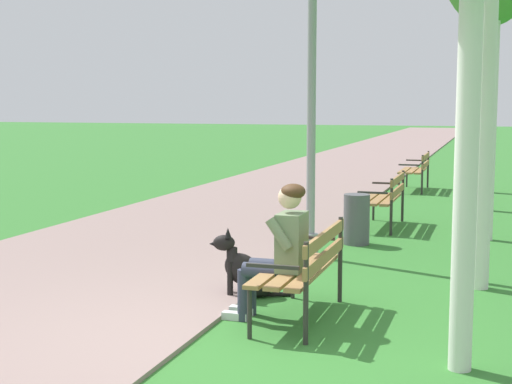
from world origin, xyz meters
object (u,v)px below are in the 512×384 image
(person_seated_on_near_bench, at_px, (280,247))
(lamp_post_near, at_px, (312,70))
(dog_black, at_px, (247,272))
(park_bench_near, at_px, (305,264))
(park_bench_mid, at_px, (386,195))
(litter_bin, at_px, (357,219))
(park_bench_far, at_px, (417,168))

(person_seated_on_near_bench, height_order, lamp_post_near, lamp_post_near)
(person_seated_on_near_bench, height_order, dog_black, person_seated_on_near_bench)
(park_bench_near, xyz_separation_m, person_seated_on_near_bench, (-0.21, -0.10, 0.17))
(park_bench_mid, distance_m, litter_bin, 1.55)
(person_seated_on_near_bench, bearing_deg, lamp_post_near, 98.30)
(person_seated_on_near_bench, distance_m, lamp_post_near, 3.33)
(lamp_post_near, bearing_deg, dog_black, -93.31)
(lamp_post_near, relative_size, litter_bin, 6.52)
(park_bench_far, distance_m, lamp_post_near, 8.02)
(park_bench_mid, relative_size, person_seated_on_near_bench, 1.20)
(park_bench_mid, height_order, litter_bin, park_bench_mid)
(litter_bin, bearing_deg, park_bench_far, 88.90)
(park_bench_mid, height_order, person_seated_on_near_bench, person_seated_on_near_bench)
(park_bench_far, distance_m, dog_black, 9.97)
(park_bench_near, bearing_deg, dog_black, 141.58)
(park_bench_far, relative_size, person_seated_on_near_bench, 1.20)
(park_bench_near, height_order, litter_bin, park_bench_near)
(park_bench_near, xyz_separation_m, litter_bin, (-0.22, 3.78, -0.16))
(park_bench_far, height_order, dog_black, park_bench_far)
(person_seated_on_near_bench, xyz_separation_m, litter_bin, (-0.01, 3.88, -0.33))
(park_bench_mid, xyz_separation_m, park_bench_far, (-0.05, 5.23, 0.00))
(park_bench_mid, distance_m, dog_black, 4.77)
(park_bench_far, height_order, lamp_post_near, lamp_post_near)
(park_bench_mid, bearing_deg, park_bench_near, -89.64)
(litter_bin, bearing_deg, lamp_post_near, -111.58)
(park_bench_near, relative_size, park_bench_mid, 1.00)
(lamp_post_near, height_order, litter_bin, lamp_post_near)
(dog_black, bearing_deg, park_bench_near, -38.42)
(park_bench_near, relative_size, person_seated_on_near_bench, 1.20)
(park_bench_far, height_order, person_seated_on_near_bench, person_seated_on_near_bench)
(park_bench_far, bearing_deg, litter_bin, -91.10)
(park_bench_far, bearing_deg, park_bench_near, -89.54)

